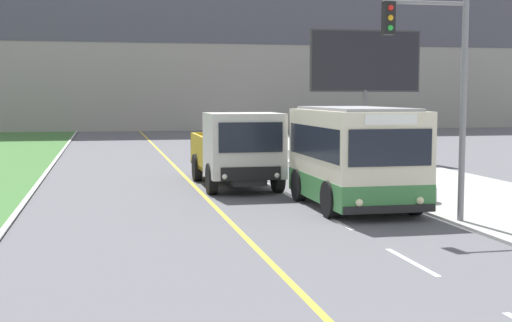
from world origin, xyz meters
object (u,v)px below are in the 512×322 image
(traffic_light_mast, at_px, (441,75))
(billboard_large, at_px, (365,65))
(dump_truck, at_px, (239,151))
(planter_round_near, at_px, (422,186))
(planter_round_third, at_px, (329,158))
(city_bus, at_px, (355,157))
(planter_round_far, at_px, (296,150))
(planter_round_second, at_px, (366,169))

(traffic_light_mast, bearing_deg, billboard_large, 75.75)
(dump_truck, relative_size, planter_round_near, 6.28)
(dump_truck, xyz_separation_m, planter_round_third, (4.98, 5.29, -0.79))
(city_bus, relative_size, planter_round_far, 5.03)
(traffic_light_mast, xyz_separation_m, planter_round_near, (1.08, 3.23, -3.25))
(planter_round_third, bearing_deg, traffic_light_mast, -95.66)
(planter_round_near, xyz_separation_m, planter_round_third, (0.22, 9.79, 0.02))
(planter_round_second, height_order, planter_round_third, planter_round_second)
(planter_round_third, bearing_deg, planter_round_near, -91.26)
(dump_truck, distance_m, planter_round_near, 6.60)
(billboard_large, bearing_deg, planter_round_near, -103.18)
(planter_round_third, height_order, planter_round_far, planter_round_third)
(dump_truck, xyz_separation_m, planter_round_near, (4.76, -4.50, -0.80))
(traffic_light_mast, distance_m, planter_round_second, 8.82)
(dump_truck, relative_size, planter_round_second, 6.01)
(city_bus, relative_size, planter_round_third, 4.93)
(dump_truck, distance_m, traffic_light_mast, 8.91)
(planter_round_second, bearing_deg, dump_truck, -175.38)
(dump_truck, relative_size, planter_round_far, 6.17)
(traffic_light_mast, relative_size, planter_round_far, 5.57)
(dump_truck, bearing_deg, traffic_light_mast, -64.49)
(billboard_large, relative_size, planter_round_near, 6.09)
(billboard_large, distance_m, planter_round_far, 5.43)
(planter_round_far, bearing_deg, planter_round_second, -89.98)
(traffic_light_mast, relative_size, planter_round_near, 5.67)
(dump_truck, relative_size, billboard_large, 1.03)
(city_bus, xyz_separation_m, planter_round_far, (2.31, 14.93, -0.93))
(city_bus, bearing_deg, planter_round_second, 65.76)
(traffic_light_mast, xyz_separation_m, planter_round_far, (1.15, 17.91, -3.24))
(planter_round_far, bearing_deg, city_bus, -98.80)
(planter_round_near, height_order, planter_round_far, planter_round_far)
(billboard_large, xyz_separation_m, planter_round_far, (-2.96, 1.74, -4.21))
(dump_truck, height_order, planter_round_near, dump_truck)
(dump_truck, relative_size, traffic_light_mast, 1.11)
(planter_round_near, bearing_deg, city_bus, -173.86)
(billboard_large, bearing_deg, traffic_light_mast, -104.25)
(city_bus, relative_size, dump_truck, 0.82)
(traffic_light_mast, distance_m, planter_round_third, 13.48)
(planter_round_far, bearing_deg, planter_round_third, -88.37)
(traffic_light_mast, bearing_deg, planter_round_far, 86.32)
(planter_round_third, relative_size, planter_round_far, 1.02)
(dump_truck, height_order, planter_round_third, dump_truck)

